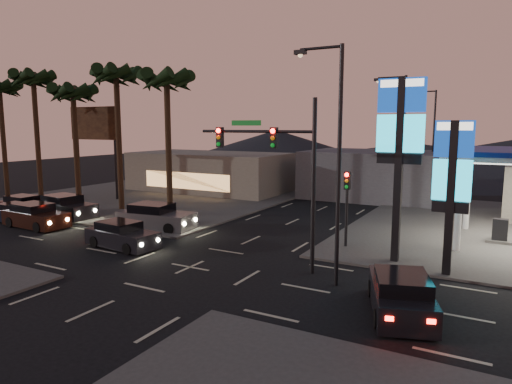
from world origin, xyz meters
The scene contains 26 objects.
ground centered at (0.00, 0.00, 0.00)m, with size 140.00×140.00×0.00m, color black.
corner_lot_nw centered at (-16.00, 16.00, 0.06)m, with size 24.00×24.00×0.12m, color #47443F.
pylon_sign_tall centered at (8.50, 5.50, 6.39)m, with size 2.20×0.35×9.00m.
pylon_sign_short centered at (11.00, 4.50, 4.66)m, with size 1.60×0.35×7.00m.
traffic_signal_mast centered at (3.76, 1.99, 5.23)m, with size 6.10×0.39×8.00m.
pedestal_signal centered at (5.50, 6.98, 2.92)m, with size 0.32×0.39×4.30m.
streetlight_near centered at (6.79, 1.00, 5.72)m, with size 2.14×0.25×10.00m.
streetlight_mid centered at (6.79, 14.00, 5.72)m, with size 2.14×0.25×10.00m.
streetlight_far centered at (6.79, 28.00, 5.72)m, with size 2.14×0.25×10.00m.
palm_a centered at (-9.00, 9.50, 9.43)m, with size 4.41×4.41×10.86m.
palm_b centered at (-14.00, 9.50, 9.97)m, with size 4.41×4.41×11.46m.
palm_c centered at (-19.00, 9.50, 8.88)m, with size 4.41×4.41×10.26m.
palm_d centered at (-24.00, 9.50, 10.15)m, with size 4.41×4.41×11.66m.
palm_e centered at (-29.00, 9.50, 9.61)m, with size 4.41×4.41×11.06m.
billboard centered at (-20.50, 13.00, 6.33)m, with size 6.00×0.30×8.50m.
building_far_west centered at (-14.00, 22.00, 2.00)m, with size 16.00×8.00×4.00m, color #726B5B.
building_far_mid centered at (2.00, 26.00, 2.20)m, with size 12.00×9.00×4.40m, color #4C4C51.
hill_left centered at (-25.00, 60.00, 3.00)m, with size 40.00×40.00×6.00m, color black.
hill_center centered at (0.00, 60.00, 2.00)m, with size 60.00×60.00×4.00m, color black.
car_lane_a_front centered at (-5.57, 1.13, 0.68)m, with size 4.60×2.22×1.46m.
car_lane_a_mid centered at (-14.48, 2.13, 0.74)m, with size 4.97×2.24×1.59m.
car_lane_a_rear centered at (-17.06, 2.45, 0.62)m, with size 4.17×1.84×1.34m.
car_lane_b_front centered at (-6.98, 5.55, 0.79)m, with size 5.36×2.67×1.69m.
car_lane_b_mid centered at (-15.44, 5.24, 0.78)m, with size 5.32×2.56×1.69m.
car_lane_b_rear centered at (-19.37, 4.66, 0.66)m, with size 4.44×1.95×1.43m.
suv_station centered at (10.02, -0.75, 0.72)m, with size 3.32×5.00×1.55m.
Camera 1 is at (13.03, -17.08, 6.76)m, focal length 32.00 mm.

